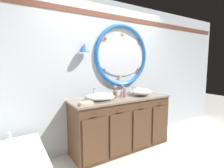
{
  "coord_description": "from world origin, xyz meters",
  "views": [
    {
      "loc": [
        -1.59,
        -2.12,
        1.48
      ],
      "look_at": [
        -0.12,
        0.25,
        1.16
      ],
      "focal_mm": 27.33,
      "sensor_mm": 36.0,
      "label": 1
    }
  ],
  "objects_px": {
    "sink_basin_left": "(101,97)",
    "sink_basin_right": "(141,92)",
    "soap_dispenser": "(125,93)",
    "folded_hand_towel": "(86,103)",
    "toothbrush_holder_right": "(122,93)",
    "toothbrush_holder_left": "(115,94)"
  },
  "relations": [
    {
      "from": "folded_hand_towel",
      "to": "toothbrush_holder_right",
      "type": "bearing_deg",
      "value": 19.71
    },
    {
      "from": "sink_basin_left",
      "to": "sink_basin_right",
      "type": "distance_m",
      "value": 0.84
    },
    {
      "from": "toothbrush_holder_left",
      "to": "toothbrush_holder_right",
      "type": "relative_size",
      "value": 0.97
    },
    {
      "from": "soap_dispenser",
      "to": "folded_hand_towel",
      "type": "xyz_separation_m",
      "value": [
        -0.81,
        -0.19,
        -0.06
      ]
    },
    {
      "from": "soap_dispenser",
      "to": "toothbrush_holder_right",
      "type": "bearing_deg",
      "value": 74.95
    },
    {
      "from": "sink_basin_left",
      "to": "sink_basin_right",
      "type": "bearing_deg",
      "value": -0.0
    },
    {
      "from": "soap_dispenser",
      "to": "sink_basin_left",
      "type": "bearing_deg",
      "value": -176.43
    },
    {
      "from": "toothbrush_holder_right",
      "to": "soap_dispenser",
      "type": "relative_size",
      "value": 1.25
    },
    {
      "from": "sink_basin_left",
      "to": "soap_dispenser",
      "type": "xyz_separation_m",
      "value": [
        0.49,
        0.03,
        0.02
      ]
    },
    {
      "from": "sink_basin_left",
      "to": "soap_dispenser",
      "type": "height_order",
      "value": "soap_dispenser"
    },
    {
      "from": "toothbrush_holder_left",
      "to": "toothbrush_holder_right",
      "type": "bearing_deg",
      "value": 16.37
    },
    {
      "from": "soap_dispenser",
      "to": "folded_hand_towel",
      "type": "distance_m",
      "value": 0.83
    },
    {
      "from": "sink_basin_right",
      "to": "folded_hand_towel",
      "type": "xyz_separation_m",
      "value": [
        -1.16,
        -0.16,
        -0.05
      ]
    },
    {
      "from": "sink_basin_left",
      "to": "toothbrush_holder_right",
      "type": "distance_m",
      "value": 0.54
    },
    {
      "from": "sink_basin_right",
      "to": "folded_hand_towel",
      "type": "distance_m",
      "value": 1.17
    },
    {
      "from": "toothbrush_holder_right",
      "to": "folded_hand_towel",
      "type": "xyz_separation_m",
      "value": [
        -0.84,
        -0.3,
        -0.03
      ]
    },
    {
      "from": "sink_basin_right",
      "to": "toothbrush_holder_right",
      "type": "xyz_separation_m",
      "value": [
        -0.32,
        0.14,
        -0.01
      ]
    },
    {
      "from": "folded_hand_towel",
      "to": "sink_basin_right",
      "type": "bearing_deg",
      "value": 7.81
    },
    {
      "from": "sink_basin_right",
      "to": "folded_hand_towel",
      "type": "relative_size",
      "value": 1.94
    },
    {
      "from": "sink_basin_right",
      "to": "soap_dispenser",
      "type": "relative_size",
      "value": 2.14
    },
    {
      "from": "sink_basin_right",
      "to": "toothbrush_holder_left",
      "type": "height_order",
      "value": "toothbrush_holder_left"
    },
    {
      "from": "toothbrush_holder_right",
      "to": "soap_dispenser",
      "type": "distance_m",
      "value": 0.12
    }
  ]
}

